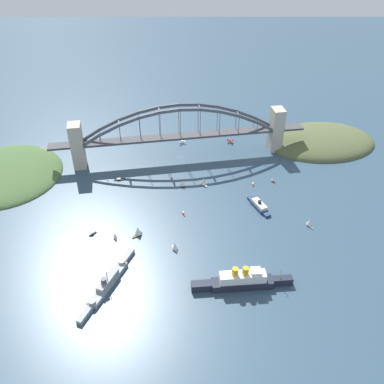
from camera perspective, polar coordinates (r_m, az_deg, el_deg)
name	(u,v)px	position (r m, az deg, el deg)	size (l,w,h in m)	color
ground_plane	(180,157)	(485.61, -1.59, 4.71)	(1400.00, 1400.00, 0.00)	#334C60
harbor_arch_bridge	(180,136)	(471.74, -1.65, 7.60)	(283.82, 17.59, 63.29)	#BCB29E
headland_west_shore	(321,142)	(539.81, 17.00, 6.49)	(132.15, 95.32, 26.40)	#515B38
headland_east_shore	(6,174)	(497.93, -23.72, 2.22)	(122.13, 126.98, 20.07)	#476638
ocean_liner	(242,281)	(333.85, 6.74, -11.78)	(79.25, 14.61, 19.99)	#1E2333
naval_cruiser	(107,283)	(340.83, -11.32, -11.91)	(45.32, 70.22, 17.44)	gray
harbor_ferry_steamer	(259,205)	(412.46, 9.02, -1.78)	(14.65, 34.24, 7.96)	navy
seaplane_taxiing_near_bridge	(182,142)	(512.63, -1.40, 6.79)	(8.73, 8.64, 4.87)	#B7B7B2
seaplane_second_in_formation	(230,141)	(516.04, 5.20, 6.87)	(8.14, 9.44, 5.02)	#B7B7B2
small_boat_0	(253,184)	(443.92, 8.21, 1.07)	(2.78, 7.80, 1.75)	brown
small_boat_1	(183,184)	(435.27, -1.29, 1.15)	(5.08, 8.04, 7.42)	black
small_boat_2	(138,231)	(378.31, -7.30, -5.21)	(9.92, 8.99, 10.03)	brown
small_boat_3	(120,179)	(452.64, -9.74, 1.68)	(11.85, 3.00, 2.17)	black
small_boat_4	(115,236)	(378.70, -10.34, -5.82)	(4.25, 5.93, 6.92)	gold
small_boat_5	(310,222)	(400.03, 15.55, -3.92)	(5.95, 9.14, 8.61)	silver
small_boat_6	(93,234)	(388.27, -13.25, -5.51)	(6.63, 5.53, 2.52)	black
small_boat_7	(273,179)	(450.63, 10.85, 1.70)	(4.46, 5.87, 6.13)	brown
small_boat_8	(183,213)	(400.44, -1.19, -2.89)	(2.51, 7.57, 2.28)	#B2231E
small_boat_9	(203,182)	(437.16, 1.55, 1.42)	(7.29, 9.20, 8.86)	silver
small_boat_10	(175,246)	(362.28, -2.33, -7.31)	(5.95, 8.27, 8.31)	silver
channel_marker_buoy	(172,178)	(448.51, -2.75, 1.92)	(2.20, 2.20, 2.75)	red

